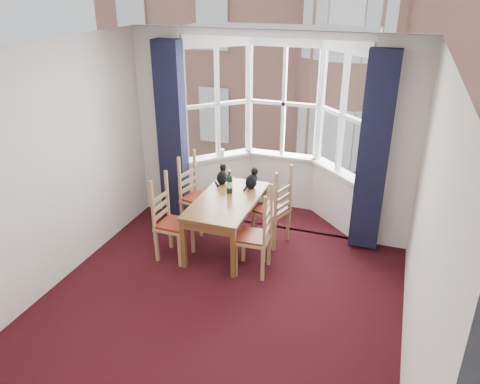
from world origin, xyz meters
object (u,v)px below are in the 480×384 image
at_px(chair_left_near, 168,224).
at_px(chair_right_far, 277,213).
at_px(dining_table, 227,205).
at_px(cat_right, 252,180).
at_px(chair_right_near, 260,239).
at_px(cat_left, 222,176).
at_px(chair_left_far, 193,198).
at_px(wine_bottle, 230,183).
at_px(candle_tall, 222,153).

distance_m(chair_left_near, chair_right_far, 1.48).
xyz_separation_m(dining_table, cat_right, (0.20, 0.45, 0.20)).
relative_size(dining_table, chair_right_far, 1.56).
height_order(chair_right_near, chair_right_far, same).
bearing_deg(cat_left, chair_left_near, -113.22).
bearing_deg(chair_left_far, dining_table, -28.98).
distance_m(dining_table, chair_left_far, 0.78).
bearing_deg(chair_left_far, chair_left_near, -88.78).
xyz_separation_m(chair_right_far, wine_bottle, (-0.65, -0.09, 0.39)).
distance_m(chair_left_near, chair_right_near, 1.25).
height_order(dining_table, candle_tall, candle_tall).
relative_size(chair_left_far, cat_right, 3.04).
height_order(dining_table, chair_right_near, chair_right_near).
height_order(cat_left, candle_tall, cat_left).
bearing_deg(cat_right, cat_left, 178.33).
height_order(chair_left_near, cat_left, cat_left).
relative_size(chair_right_near, wine_bottle, 2.80).
bearing_deg(chair_left_near, cat_left, 66.78).
relative_size(dining_table, chair_right_near, 1.56).
relative_size(dining_table, cat_right, 4.76).
relative_size(chair_left_near, cat_right, 3.04).
bearing_deg(chair_right_near, chair_left_far, 147.14).
relative_size(chair_right_near, cat_right, 3.04).
relative_size(cat_right, candle_tall, 2.60).
xyz_separation_m(dining_table, chair_left_far, (-0.67, 0.37, -0.16)).
bearing_deg(chair_right_near, candle_tall, 124.83).
distance_m(cat_right, candle_tall, 0.98).
bearing_deg(chair_right_far, dining_table, -154.28).
xyz_separation_m(chair_right_near, chair_right_far, (0.01, 0.75, 0.00)).
distance_m(chair_right_far, wine_bottle, 0.76).
distance_m(chair_right_far, cat_left, 0.94).
bearing_deg(dining_table, cat_left, 117.61).
bearing_deg(chair_left_near, candle_tall, 84.73).
bearing_deg(dining_table, wine_bottle, 100.15).
distance_m(chair_left_near, candle_tall, 1.68).
relative_size(chair_right_near, candle_tall, 7.92).
bearing_deg(chair_right_near, dining_table, 143.22).
bearing_deg(chair_left_far, chair_right_far, -3.25).
bearing_deg(cat_right, chair_left_near, -132.31).
bearing_deg(candle_tall, wine_bottle, -63.55).
xyz_separation_m(dining_table, chair_left_near, (-0.65, -0.48, -0.16)).
height_order(chair_right_near, wine_bottle, wine_bottle).
bearing_deg(chair_right_far, candle_tall, 143.07).
xyz_separation_m(chair_left_far, wine_bottle, (0.63, -0.16, 0.39)).
bearing_deg(chair_left_near, chair_left_far, 91.22).
bearing_deg(chair_left_near, wine_bottle, 48.15).
xyz_separation_m(chair_right_far, cat_right, (-0.42, 0.16, 0.36)).
distance_m(chair_right_near, chair_right_far, 0.75).
height_order(chair_left_near, chair_right_far, same).
distance_m(dining_table, candle_tall, 1.27).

